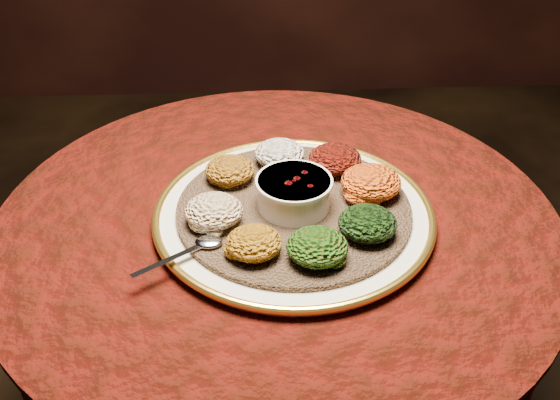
{
  "coord_description": "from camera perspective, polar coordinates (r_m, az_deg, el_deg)",
  "views": [
    {
      "loc": [
        -0.04,
        -0.85,
        1.37
      ],
      "look_at": [
        0.01,
        0.0,
        0.76
      ],
      "focal_mm": 40.0,
      "sensor_mm": 36.0,
      "label": 1
    }
  ],
  "objects": [
    {
      "name": "portion_gomen",
      "position": [
        0.97,
        8.01,
        -2.11
      ],
      "size": [
        0.09,
        0.09,
        0.04
      ],
      "primitive_type": "ellipsoid",
      "color": "black",
      "rests_on": "injera"
    },
    {
      "name": "spoon",
      "position": [
        0.95,
        -7.08,
        -4.06
      ],
      "size": [
        0.13,
        0.09,
        0.01
      ],
      "rotation": [
        0.0,
        0.0,
        -2.54
      ],
      "color": "silver",
      "rests_on": "injera"
    },
    {
      "name": "portion_ayib",
      "position": [
        1.13,
        -0.05,
        4.3
      ],
      "size": [
        0.09,
        0.09,
        0.04
      ],
      "primitive_type": "ellipsoid",
      "color": "white",
      "rests_on": "injera"
    },
    {
      "name": "injera",
      "position": [
        1.04,
        1.26,
        -0.79
      ],
      "size": [
        0.49,
        0.49,
        0.01
      ],
      "primitive_type": "cylinder",
      "rotation": [
        0.0,
        0.0,
        0.31
      ],
      "color": "brown",
      "rests_on": "platter"
    },
    {
      "name": "portion_mixveg",
      "position": [
        0.92,
        3.41,
        -4.28
      ],
      "size": [
        0.09,
        0.09,
        0.04
      ],
      "primitive_type": "ellipsoid",
      "color": "maroon",
      "rests_on": "injera"
    },
    {
      "name": "portion_kitfo",
      "position": [
        1.12,
        5.05,
        3.76
      ],
      "size": [
        0.09,
        0.09,
        0.05
      ],
      "primitive_type": "ellipsoid",
      "color": "black",
      "rests_on": "injera"
    },
    {
      "name": "table",
      "position": [
        1.18,
        -0.25,
        -8.24
      ],
      "size": [
        0.96,
        0.96,
        0.73
      ],
      "color": "black",
      "rests_on": "ground"
    },
    {
      "name": "portion_timatim",
      "position": [
        0.99,
        -6.07,
        -1.0
      ],
      "size": [
        0.09,
        0.09,
        0.04
      ],
      "primitive_type": "ellipsoid",
      "color": "maroon",
      "rests_on": "injera"
    },
    {
      "name": "portion_shiro",
      "position": [
        1.09,
        -4.6,
        2.75
      ],
      "size": [
        0.09,
        0.08,
        0.04
      ],
      "primitive_type": "ellipsoid",
      "color": "#8A5210",
      "rests_on": "injera"
    },
    {
      "name": "platter",
      "position": [
        1.04,
        1.25,
        -1.26
      ],
      "size": [
        0.57,
        0.57,
        0.02
      ],
      "rotation": [
        0.0,
        0.0,
        -0.31
      ],
      "color": "silver",
      "rests_on": "table"
    },
    {
      "name": "portion_kik",
      "position": [
        0.93,
        -2.4,
        -3.93
      ],
      "size": [
        0.08,
        0.08,
        0.04
      ],
      "primitive_type": "ellipsoid",
      "color": "#9A610D",
      "rests_on": "injera"
    },
    {
      "name": "portion_tikil",
      "position": [
        1.06,
        8.32,
        1.61
      ],
      "size": [
        0.1,
        0.1,
        0.05
      ],
      "primitive_type": "ellipsoid",
      "color": "#B7750F",
      "rests_on": "injera"
    },
    {
      "name": "stew_bowl",
      "position": [
        1.02,
        1.29,
        0.82
      ],
      "size": [
        0.13,
        0.13,
        0.05
      ],
      "color": "white",
      "rests_on": "injera"
    }
  ]
}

